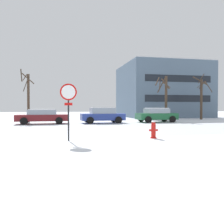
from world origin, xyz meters
The scene contains 11 objects.
ground_plane centered at (0.00, 0.00, 0.00)m, with size 120.00×120.00×0.00m, color white.
road_surface centered at (0.00, 3.91, 0.00)m, with size 80.00×9.81×0.00m.
stop_sign centered at (-0.62, -1.86, 1.82)m, with size 0.76×0.16×2.60m.
fire_hydrant centered at (3.49, -1.86, 0.43)m, with size 0.44×0.30×0.85m.
parked_car_maroon centered at (-2.59, 9.63, 0.69)m, with size 4.59×2.12×1.33m.
parked_car_blue centered at (2.93, 9.59, 0.75)m, with size 4.14×2.11×1.49m.
parked_car_green centered at (8.45, 9.83, 0.73)m, with size 4.01×2.19×1.43m.
tree_far_right centered at (-4.14, 12.51, 2.67)m, with size 1.47×1.36×5.38m.
tree_far_left centered at (15.66, 13.35, 2.72)m, with size 2.51×2.08×5.59m.
tree_far_mid centered at (10.25, 11.84, 2.82)m, with size 1.73×2.06×4.94m.
building_far_right centered at (14.35, 22.33, 4.00)m, with size 11.75×11.42×8.01m.
Camera 1 is at (-0.98, -13.09, 1.55)m, focal length 39.12 mm.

